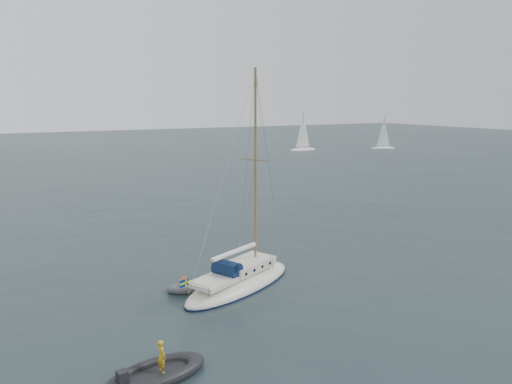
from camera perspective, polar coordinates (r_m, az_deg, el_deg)
ground at (r=29.59m, az=-1.26°, el=-9.64°), size 300.00×300.00×0.00m
sailboat at (r=27.76m, az=-1.89°, el=-8.95°), size 8.74×2.62×12.44m
dinghy at (r=27.71m, az=-7.31°, el=-10.77°), size 2.75×1.24×0.39m
rib at (r=19.95m, az=-11.31°, el=-19.59°), size 3.96×1.80×1.48m
distant_yacht_c at (r=103.28m, az=5.38°, el=6.77°), size 6.43×3.43×8.52m
distant_yacht_b at (r=110.14m, az=14.37°, el=6.43°), size 5.46×2.91×7.23m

